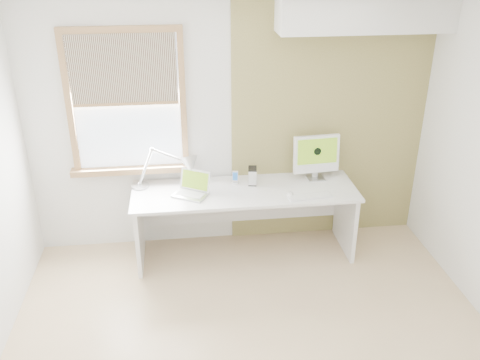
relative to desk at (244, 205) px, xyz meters
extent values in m
cube|color=tan|center=(-0.09, -1.44, -0.54)|extent=(4.00, 3.50, 0.02)
cube|color=white|center=(-0.09, -1.44, 2.08)|extent=(4.00, 3.50, 0.02)
cube|color=silver|center=(-0.09, 0.32, 0.77)|extent=(4.00, 0.02, 2.60)
cube|color=olive|center=(0.91, 0.30, 0.77)|extent=(2.00, 0.02, 2.60)
cube|color=white|center=(1.11, 0.13, 1.87)|extent=(1.60, 0.40, 0.42)
cube|color=olive|center=(-1.62, 0.28, 1.02)|extent=(0.06, 0.06, 1.42)
cube|color=olive|center=(-0.56, 0.28, 1.02)|extent=(0.06, 0.06, 1.42)
cube|color=olive|center=(-1.09, 0.28, 1.70)|extent=(1.00, 0.06, 0.06)
cube|color=olive|center=(-1.09, 0.26, 0.34)|extent=(1.20, 0.14, 0.06)
cube|color=#D1E2F9|center=(-1.09, 0.30, 1.02)|extent=(1.00, 0.01, 1.30)
cube|color=beige|center=(-1.09, 0.25, 1.34)|extent=(0.98, 0.02, 0.65)
cube|color=olive|center=(-1.09, 0.25, 1.02)|extent=(0.98, 0.03, 0.03)
cube|color=silver|center=(0.00, -0.06, 0.18)|extent=(2.20, 0.70, 0.03)
cube|color=silver|center=(-1.05, -0.06, -0.18)|extent=(0.04, 0.64, 0.70)
cube|color=silver|center=(1.05, -0.06, -0.18)|extent=(0.04, 0.64, 0.70)
cube|color=silver|center=(0.00, 0.26, -0.08)|extent=(2.08, 0.02, 0.48)
cylinder|color=silver|center=(-1.02, 0.14, 0.21)|extent=(0.19, 0.19, 0.02)
sphere|color=silver|center=(-1.02, 0.14, 0.23)|extent=(0.06, 0.06, 0.05)
cylinder|color=silver|center=(-0.95, 0.13, 0.41)|extent=(0.17, 0.04, 0.37)
sphere|color=silver|center=(-0.88, 0.13, 0.59)|extent=(0.05, 0.05, 0.05)
cylinder|color=silver|center=(-0.71, 0.09, 0.53)|extent=(0.34, 0.10, 0.15)
sphere|color=silver|center=(-0.55, 0.06, 0.47)|extent=(0.04, 0.04, 0.04)
cone|color=silver|center=(-0.52, 0.06, 0.44)|extent=(0.26, 0.29, 0.23)
cube|color=silver|center=(-0.53, -0.11, 0.20)|extent=(0.38, 0.35, 0.02)
cube|color=#B2B5B7|center=(-0.53, -0.11, 0.21)|extent=(0.30, 0.25, 0.00)
cube|color=silver|center=(-0.48, -0.02, 0.31)|extent=(0.30, 0.21, 0.20)
cube|color=#5B8315|center=(-0.48, -0.03, 0.31)|extent=(0.26, 0.18, 0.17)
cylinder|color=silver|center=(-0.08, 0.10, 0.21)|extent=(0.09, 0.09, 0.02)
cube|color=silver|center=(-0.08, 0.10, 0.27)|extent=(0.06, 0.02, 0.12)
cube|color=#194C99|center=(-0.08, 0.10, 0.27)|extent=(0.05, 0.01, 0.08)
cube|color=silver|center=(0.09, 0.08, 0.28)|extent=(0.10, 0.14, 0.17)
cube|color=black|center=(0.09, 0.08, 0.36)|extent=(0.10, 0.14, 0.01)
cube|color=black|center=(0.09, 0.08, 0.20)|extent=(0.10, 0.14, 0.01)
cube|color=silver|center=(0.75, 0.11, 0.20)|extent=(0.18, 0.17, 0.01)
cube|color=silver|center=(0.75, 0.14, 0.28)|extent=(0.06, 0.02, 0.15)
cube|color=white|center=(0.75, 0.13, 0.46)|extent=(0.47, 0.12, 0.38)
cube|color=#5B8315|center=(0.75, 0.10, 0.50)|extent=(0.41, 0.06, 0.26)
cylinder|color=black|center=(0.75, 0.10, 0.50)|extent=(0.08, 0.02, 0.08)
cube|color=white|center=(0.60, -0.29, 0.20)|extent=(0.44, 0.17, 0.02)
cube|color=white|center=(0.60, -0.29, 0.21)|extent=(0.40, 0.13, 0.00)
ellipsoid|color=white|center=(0.42, -0.23, 0.21)|extent=(0.08, 0.11, 0.03)
camera|label=1|loc=(-0.60, -4.57, 2.46)|focal=38.85mm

